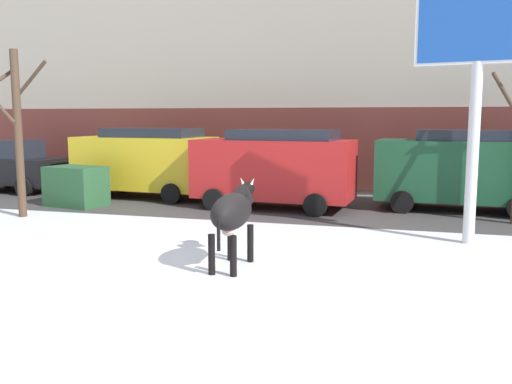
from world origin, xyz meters
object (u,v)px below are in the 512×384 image
car_black_hatchback (14,166)px  car_red_van (275,166)px  car_yellow_van (145,161)px  car_darkgreen_van (461,168)px  cow_black (233,212)px  pedestrian_near_billboard (445,171)px  billboard (479,35)px  bare_tree_right_lot (18,128)px  dumpster (76,186)px

car_black_hatchback → car_red_van: (9.90, -1.05, 0.32)m
car_yellow_van → car_darkgreen_van: size_ratio=1.00×
cow_black → car_black_hatchback: bearing=145.1°
car_darkgreen_van → pedestrian_near_billboard: bearing=95.1°
cow_black → car_darkgreen_van: 8.61m
pedestrian_near_billboard → car_darkgreen_van: bearing=-84.9°
car_black_hatchback → pedestrian_near_billboard: size_ratio=2.09×
car_red_van → pedestrian_near_billboard: size_ratio=2.73×
billboard → pedestrian_near_billboard: bearing=90.7°
bare_tree_right_lot → dumpster: bearing=79.1°
car_black_hatchback → cow_black: bearing=-34.9°
pedestrian_near_billboard → bare_tree_right_lot: 13.28m
car_black_hatchback → bare_tree_right_lot: bare_tree_right_lot is taller
car_darkgreen_van → bare_tree_right_lot: size_ratio=1.07×
cow_black → dumpster: size_ratio=1.12×
car_yellow_van → pedestrian_near_billboard: (9.64, 2.80, -0.36)m
billboard → car_yellow_van: 11.05m
billboard → car_black_hatchback: bearing=163.8°
cow_black → bare_tree_right_lot: 7.90m
car_red_van → bare_tree_right_lot: bare_tree_right_lot is taller
cow_black → billboard: 6.24m
car_yellow_van → cow_black: bearing=-53.5°
billboard → car_yellow_van: size_ratio=1.18×
cow_black → bare_tree_right_lot: (-7.06, 3.26, 1.39)m
cow_black → pedestrian_near_billboard: size_ratio=1.10×
car_yellow_van → car_darkgreen_van: same height
car_red_van → cow_black: bearing=-82.9°
billboard → bare_tree_right_lot: bearing=179.3°
bare_tree_right_lot → car_red_van: bearing=26.7°
billboard → car_red_van: (-5.06, 3.28, -3.07)m
car_darkgreen_van → bare_tree_right_lot: bare_tree_right_lot is taller
car_darkgreen_van → pedestrian_near_billboard: (-0.25, 2.81, -0.36)m
billboard → car_darkgreen_van: 5.25m
car_black_hatchback → pedestrian_near_billboard: car_black_hatchback is taller
car_black_hatchback → dumpster: car_black_hatchback is taller
car_yellow_van → dumpster: bearing=-119.4°
cow_black → billboard: bearing=36.3°
car_yellow_van → dumpster: (-1.22, -2.16, -0.64)m
cow_black → car_yellow_van: car_yellow_van is taller
car_black_hatchback → dumpster: bearing=-29.1°
billboard → car_black_hatchback: (-14.96, 4.33, -3.39)m
car_yellow_van → car_darkgreen_van: (9.89, -0.01, 0.00)m
pedestrian_near_billboard → billboard: bearing=-89.3°
pedestrian_near_billboard → dumpster: 11.94m
billboard → pedestrian_near_billboard: size_ratio=3.21×
bare_tree_right_lot → dumpster: 2.68m
billboard → car_red_van: size_ratio=1.18×
bare_tree_right_lot → pedestrian_near_billboard: bearing=31.6°
car_darkgreen_van → bare_tree_right_lot: (-11.48, -4.12, 1.14)m
cow_black → pedestrian_near_billboard: bearing=67.7°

